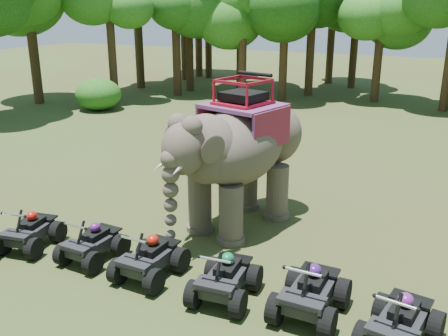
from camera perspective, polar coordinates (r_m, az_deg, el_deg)
The scene contains 23 objects.
ground at distance 13.04m, azimuth -2.38°, elevation -9.45°, with size 110.00×110.00×0.00m, color #47381E.
elephant at distance 13.81m, azimuth 1.86°, elevation 1.73°, with size 2.23×5.08×4.27m, color #4F4339, non-canonical shape.
atv_0 at distance 13.90m, azimuth -21.35°, elevation -6.26°, with size 1.15×1.58×1.17m, color black, non-canonical shape.
atv_1 at distance 12.77m, azimuth -14.86°, elevation -7.78°, with size 1.15×1.57×1.17m, color black, non-canonical shape.
atv_2 at distance 11.74m, azimuth -8.52°, elevation -9.56°, with size 1.22×1.67×1.24m, color black, non-canonical shape.
atv_3 at distance 10.84m, azimuth 0.13°, elevation -11.84°, with size 1.22×1.67×1.24m, color black, non-canonical shape.
atv_4 at distance 10.45m, azimuth 9.91°, elevation -13.14°, with size 1.30×1.79×1.32m, color black, non-canonical shape.
atv_5 at distance 10.00m, azimuth 19.63°, elevation -15.70°, with size 1.26×1.73×1.28m, color black, non-canonical shape.
tree_0 at distance 33.84m, azimuth 17.35°, elevation 13.64°, with size 5.35×5.35×7.64m, color #195114, non-canonical shape.
tree_25 at distance 33.98m, azimuth -21.26°, elevation 15.15°, with size 6.91×6.91×9.87m, color #195114, non-canonical shape.
tree_26 at distance 33.03m, azimuth -12.72°, elevation 13.42°, with size 4.95×4.95×7.07m, color #195114, non-canonical shape.
tree_27 at distance 34.99m, azimuth -5.53°, elevation 15.46°, with size 6.19×6.19×8.84m, color #195114, non-canonical shape.
tree_28 at distance 33.43m, azimuth 2.16°, elevation 14.34°, with size 5.32×5.32×7.60m, color #195114, non-canonical shape.
tree_29 at distance 35.35m, azimuth 9.96°, elevation 15.13°, with size 6.04×6.04×8.63m, color #195114, non-canonical shape.
tree_30 at distance 43.52m, azimuth -1.80°, elevation 16.12°, with size 6.25×6.25×8.93m, color #195114, non-canonical shape.
tree_31 at distance 36.77m, azimuth -4.02°, elevation 15.46°, with size 6.04×6.04×8.63m, color #195114, non-canonical shape.
tree_32 at distance 38.59m, azimuth -9.87°, elevation 16.88°, with size 7.46×7.46×10.65m, color #195114, non-canonical shape.
tree_34 at distance 33.15m, azimuth 6.89°, elevation 14.52°, with size 5.58×5.58×7.97m, color #195114, non-canonical shape.
tree_35 at distance 41.22m, azimuth 12.23°, elevation 15.53°, with size 6.17×6.17×8.81m, color #195114, non-canonical shape.
tree_36 at distance 37.22m, azimuth 1.98°, elevation 17.30°, with size 7.65×7.65×10.93m, color #195114, non-canonical shape.
tree_37 at distance 44.51m, azimuth -2.96°, elevation 17.04°, with size 7.23×7.23×10.32m, color #195114, non-canonical shape.
tree_38 at distance 42.44m, azimuth -4.61°, elevation 17.16°, with size 7.43×7.43×10.62m, color #195114, non-canonical shape.
tree_41 at distance 39.33m, azimuth 14.79°, elevation 15.00°, with size 5.94×5.94×8.49m, color #195114, non-canonical shape.
Camera 1 is at (5.62, -10.09, 6.05)m, focal length 40.00 mm.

